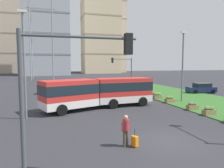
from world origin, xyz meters
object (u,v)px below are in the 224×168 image
Objects in this scene: articulated_bus at (99,92)px; pedestrian_crossing at (126,128)px; car_silver_hatch at (54,89)px; traffic_light_near_left at (64,80)px; apartment_tower_eastcentre at (109,30)px; flower_planter_3 at (170,99)px; traffic_light_far_right at (124,68)px; apartment_tower_centre at (100,37)px; car_navy_sedan at (201,88)px; apartment_tower_westcentre at (46,27)px; flower_planter_1 at (209,111)px; streetlight_left at (24,60)px; apartment_tower_west at (2,35)px; streetlight_median at (183,63)px; flower_planter_2 at (192,106)px; rolling_suitcase at (135,141)px; flower_planter_4 at (157,96)px; flower_planter_5 at (154,95)px.

pedestrian_crossing is at bearing -95.26° from articulated_bus.
traffic_light_near_left is (-0.03, -25.86, 3.18)m from car_silver_hatch.
apartment_tower_eastcentre reaches higher than articulated_bus.
apartment_tower_eastcentre reaches higher than flower_planter_3.
apartment_tower_centre is at bearing 79.48° from traffic_light_far_right.
apartment_tower_westcentre is (-23.69, 68.43, 19.74)m from car_navy_sedan.
flower_planter_1 is 0.13× the size of streetlight_left.
pedestrian_crossing is 118.23m from apartment_tower_west.
articulated_bus is at bearing -74.63° from apartment_tower_west.
car_silver_hatch is 65.62m from apartment_tower_westcentre.
car_silver_hatch is at bearing -110.74° from apartment_tower_eastcentre.
apartment_tower_west reaches higher than car_navy_sedan.
apartment_tower_eastcentre is at bearing 79.28° from streetlight_median.
flower_planter_2 is 93.80m from apartment_tower_centre.
articulated_bus is 12.37× the size of rolling_suitcase.
apartment_tower_west is at bearing 103.74° from rolling_suitcase.
car_navy_sedan is at bearing 33.13° from flower_planter_3.
streetlight_median reaches higher than flower_planter_4.
pedestrian_crossing reaches higher than flower_planter_5.
apartment_tower_centre reaches higher than traffic_light_near_left.
articulated_bus is 0.32× the size of apartment_tower_centre.
apartment_tower_centre reaches higher than streetlight_left.
traffic_light_far_right is at bearing 102.52° from flower_planter_5.
apartment_tower_westcentre reaches higher than traffic_light_near_left.
apartment_tower_west is (-23.96, 90.55, 19.11)m from car_silver_hatch.
apartment_tower_westcentre reaches higher than pedestrian_crossing.
flower_planter_4 is 21.46m from traffic_light_near_left.
apartment_tower_west is (-35.21, 91.41, 16.02)m from traffic_light_far_right.
car_silver_hatch is at bearing 99.39° from rolling_suitcase.
streetlight_left is at bearing -109.16° from apartment_tower_eastcentre.
flower_planter_1 is 0.03× the size of apartment_tower_westcentre.
flower_planter_1 is 1.00× the size of flower_planter_3.
apartment_tower_eastcentre is (21.04, 105.66, 24.45)m from flower_planter_2.
car_navy_sedan is 0.11× the size of apartment_tower_westcentre.
apartment_tower_west reaches higher than flower_planter_4.
streetlight_median reaches higher than rolling_suitcase.
streetlight_left reaches higher than traffic_light_far_right.
traffic_light_near_left reaches higher than traffic_light_far_right.
car_navy_sedan is 99.10m from apartment_tower_eastcentre.
apartment_tower_centre is 17.92m from apartment_tower_eastcentre.
streetlight_median is at bearing -96.96° from apartment_tower_centre.
streetlight_left is 0.22× the size of apartment_tower_west.
traffic_light_far_right is 0.11× the size of apartment_tower_eastcentre.
articulated_bus reaches higher than flower_planter_5.
streetlight_left is at bearing -155.57° from flower_planter_5.
articulated_bus is 2.64× the size of car_silver_hatch.
apartment_tower_centre is at bearing 76.50° from articulated_bus.
flower_planter_2 is 0.03× the size of apartment_tower_centre.
rolling_suitcase is 11.45m from flower_planter_2.
apartment_tower_westcentre is (-5.21, 85.68, 20.18)m from rolling_suitcase.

